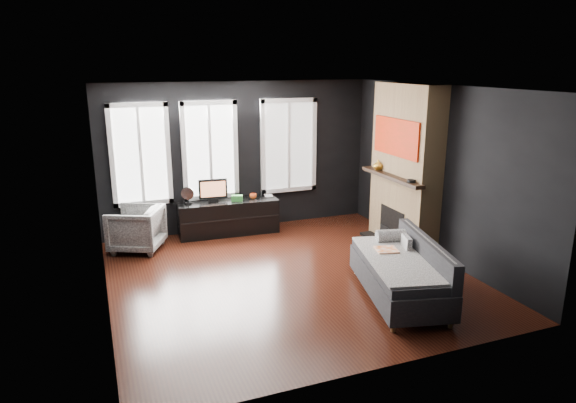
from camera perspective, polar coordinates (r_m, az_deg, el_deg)
name	(u,v)px	position (r m, az deg, el deg)	size (l,w,h in m)	color
floor	(289,276)	(7.57, 0.12, -8.33)	(5.00, 5.00, 0.00)	black
ceiling	(289,88)	(6.94, 0.13, 12.55)	(5.00, 5.00, 0.00)	white
wall_back	(239,157)	(9.46, -5.41, 4.99)	(5.00, 0.02, 2.70)	black
wall_left	(99,204)	(6.67, -20.31, -0.28)	(0.02, 5.00, 2.70)	black
wall_right	(438,173)	(8.35, 16.34, 3.05)	(0.02, 5.00, 2.70)	black
windows	(214,100)	(9.18, -8.26, 11.07)	(4.00, 0.16, 1.76)	white
fireplace	(405,167)	(8.71, 12.92, 3.77)	(0.70, 1.62, 2.70)	#93724C
sofa	(399,269)	(6.93, 12.29, -7.35)	(0.94, 1.89, 0.81)	#262629
stripe_pillow	(406,246)	(7.24, 13.00, -4.85)	(0.07, 0.29, 0.29)	gray
armchair	(136,227)	(8.83, -16.52, -2.69)	(0.78, 0.73, 0.80)	white
media_console	(228,217)	(9.38, -6.69, -1.70)	(1.79, 0.56, 0.61)	black
monitor	(213,189)	(9.21, -8.34, 1.40)	(0.51, 0.11, 0.46)	black
desk_fan	(188,195)	(9.12, -11.07, 0.68)	(0.23, 0.23, 0.32)	#949494
mug	(253,195)	(9.35, -3.90, 0.68)	(0.12, 0.10, 0.12)	#EC5A20
book	(265,191)	(9.50, -2.62, 1.16)	(0.14, 0.02, 0.20)	#B3A18E
storage_box	(237,198)	(9.23, -5.69, 0.38)	(0.20, 0.13, 0.11)	#2D752E
mantel_vase	(378,165)	(8.95, 9.97, 4.02)	(0.17, 0.18, 0.17)	gold
mantel_clock	(411,181)	(8.15, 13.56, 2.24)	(0.13, 0.13, 0.04)	black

